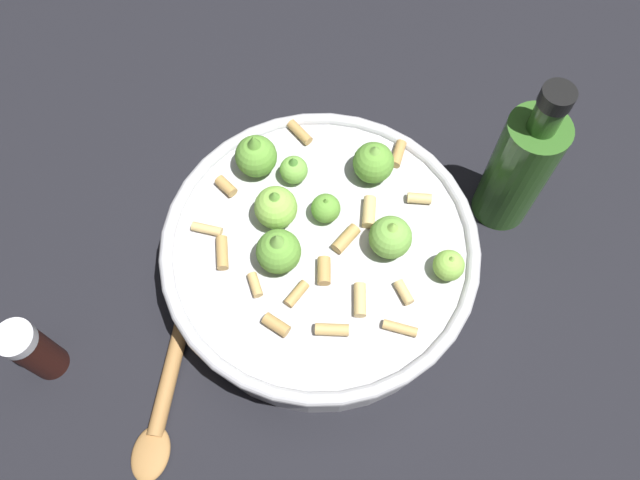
% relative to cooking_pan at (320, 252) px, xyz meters
% --- Properties ---
extents(ground_plane, '(2.40, 2.40, 0.00)m').
position_rel_cooking_pan_xyz_m(ground_plane, '(-0.00, -0.00, -0.04)').
color(ground_plane, black).
extents(cooking_pan, '(0.32, 0.32, 0.12)m').
position_rel_cooking_pan_xyz_m(cooking_pan, '(0.00, 0.00, 0.00)').
color(cooking_pan, '#B7B7BC').
rests_on(cooking_pan, ground).
extents(pepper_shaker, '(0.04, 0.04, 0.09)m').
position_rel_cooking_pan_xyz_m(pepper_shaker, '(-0.28, -0.07, 0.00)').
color(pepper_shaker, '#33140F').
rests_on(pepper_shaker, ground).
extents(olive_oil_bottle, '(0.06, 0.06, 0.20)m').
position_rel_cooking_pan_xyz_m(olive_oil_bottle, '(0.21, 0.05, 0.04)').
color(olive_oil_bottle, '#336023').
rests_on(olive_oil_bottle, ground).
extents(wooden_spoon, '(0.09, 0.24, 0.02)m').
position_rel_cooking_pan_xyz_m(wooden_spoon, '(-0.16, -0.09, -0.03)').
color(wooden_spoon, '#9E703D').
rests_on(wooden_spoon, ground).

